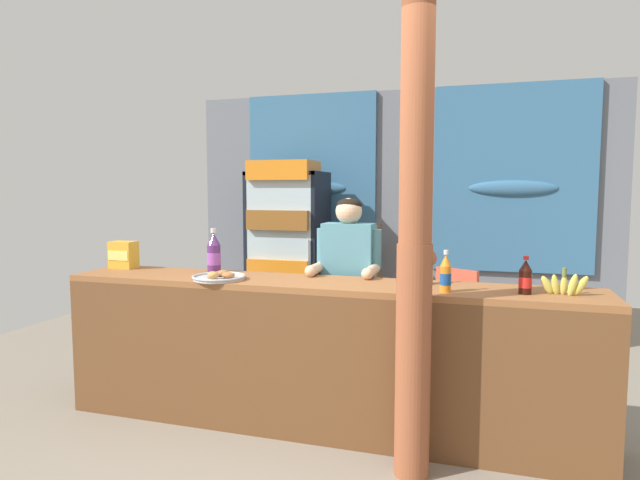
{
  "coord_description": "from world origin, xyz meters",
  "views": [
    {
      "loc": [
        0.95,
        -2.75,
        1.57
      ],
      "look_at": [
        -0.13,
        0.76,
        1.23
      ],
      "focal_mm": 30.18,
      "sensor_mm": 36.0,
      "label": 1
    }
  ],
  "objects_px": {
    "soda_bottle_grape_soda": "(214,254)",
    "bottle_shelf_rack": "(357,279)",
    "drink_fridge": "(287,241)",
    "pastry_tray": "(219,277)",
    "banana_bunch": "(565,285)",
    "soda_bottle_cola": "(525,278)",
    "snack_box_choco_powder": "(123,255)",
    "stall_counter": "(314,343)",
    "soda_bottle_orange_soda": "(446,274)",
    "timber_post": "(415,254)",
    "plastic_lawn_chair": "(463,307)",
    "soda_bottle_iced_tea": "(428,271)",
    "shopkeeper": "(348,277)"
  },
  "relations": [
    {
      "from": "soda_bottle_grape_soda",
      "to": "bottle_shelf_rack",
      "type": "bearing_deg",
      "value": 74.62
    },
    {
      "from": "drink_fridge",
      "to": "bottle_shelf_rack",
      "type": "xyz_separation_m",
      "value": [
        0.72,
        0.21,
        -0.41
      ]
    },
    {
      "from": "pastry_tray",
      "to": "banana_bunch",
      "type": "bearing_deg",
      "value": 3.01
    },
    {
      "from": "drink_fridge",
      "to": "soda_bottle_cola",
      "type": "height_order",
      "value": "drink_fridge"
    },
    {
      "from": "bottle_shelf_rack",
      "to": "snack_box_choco_powder",
      "type": "bearing_deg",
      "value": -122.27
    },
    {
      "from": "stall_counter",
      "to": "soda_bottle_orange_soda",
      "type": "distance_m",
      "value": 0.94
    },
    {
      "from": "timber_post",
      "to": "plastic_lawn_chair",
      "type": "relative_size",
      "value": 2.99
    },
    {
      "from": "bottle_shelf_rack",
      "to": "soda_bottle_cola",
      "type": "bearing_deg",
      "value": -56.53
    },
    {
      "from": "soda_bottle_iced_tea",
      "to": "plastic_lawn_chair",
      "type": "bearing_deg",
      "value": 84.35
    },
    {
      "from": "timber_post",
      "to": "shopkeeper",
      "type": "relative_size",
      "value": 1.7
    },
    {
      "from": "shopkeeper",
      "to": "snack_box_choco_powder",
      "type": "relative_size",
      "value": 7.42
    },
    {
      "from": "timber_post",
      "to": "pastry_tray",
      "type": "bearing_deg",
      "value": 167.5
    },
    {
      "from": "soda_bottle_cola",
      "to": "soda_bottle_orange_soda",
      "type": "distance_m",
      "value": 0.45
    },
    {
      "from": "bottle_shelf_rack",
      "to": "plastic_lawn_chair",
      "type": "height_order",
      "value": "bottle_shelf_rack"
    },
    {
      "from": "stall_counter",
      "to": "shopkeeper",
      "type": "bearing_deg",
      "value": 80.84
    },
    {
      "from": "soda_bottle_cola",
      "to": "pastry_tray",
      "type": "bearing_deg",
      "value": -177.73
    },
    {
      "from": "stall_counter",
      "to": "soda_bottle_grape_soda",
      "type": "bearing_deg",
      "value": 162.39
    },
    {
      "from": "soda_bottle_orange_soda",
      "to": "banana_bunch",
      "type": "xyz_separation_m",
      "value": [
        0.65,
        0.11,
        -0.05
      ]
    },
    {
      "from": "stall_counter",
      "to": "soda_bottle_grape_soda",
      "type": "xyz_separation_m",
      "value": [
        -0.85,
        0.27,
        0.51
      ]
    },
    {
      "from": "timber_post",
      "to": "snack_box_choco_powder",
      "type": "xyz_separation_m",
      "value": [
        -2.27,
        0.56,
        -0.15
      ]
    },
    {
      "from": "stall_counter",
      "to": "snack_box_choco_powder",
      "type": "distance_m",
      "value": 1.69
    },
    {
      "from": "shopkeeper",
      "to": "soda_bottle_iced_tea",
      "type": "height_order",
      "value": "shopkeeper"
    },
    {
      "from": "shopkeeper",
      "to": "soda_bottle_grape_soda",
      "type": "distance_m",
      "value": 0.98
    },
    {
      "from": "soda_bottle_orange_soda",
      "to": "banana_bunch",
      "type": "relative_size",
      "value": 0.9
    },
    {
      "from": "drink_fridge",
      "to": "pastry_tray",
      "type": "distance_m",
      "value": 2.19
    },
    {
      "from": "shopkeeper",
      "to": "soda_bottle_cola",
      "type": "bearing_deg",
      "value": -22.56
    },
    {
      "from": "timber_post",
      "to": "soda_bottle_orange_soda",
      "type": "height_order",
      "value": "timber_post"
    },
    {
      "from": "plastic_lawn_chair",
      "to": "snack_box_choco_powder",
      "type": "xyz_separation_m",
      "value": [
        -2.45,
        -1.64,
        0.59
      ]
    },
    {
      "from": "soda_bottle_iced_tea",
      "to": "snack_box_choco_powder",
      "type": "xyz_separation_m",
      "value": [
        -2.28,
        0.02,
        0.02
      ]
    },
    {
      "from": "timber_post",
      "to": "stall_counter",
      "type": "bearing_deg",
      "value": 154.89
    },
    {
      "from": "soda_bottle_orange_soda",
      "to": "snack_box_choco_powder",
      "type": "distance_m",
      "value": 2.42
    },
    {
      "from": "drink_fridge",
      "to": "soda_bottle_grape_soda",
      "type": "xyz_separation_m",
      "value": [
        0.14,
        -1.88,
        0.08
      ]
    },
    {
      "from": "bottle_shelf_rack",
      "to": "soda_bottle_orange_soda",
      "type": "bearing_deg",
      "value": -65.49
    },
    {
      "from": "snack_box_choco_powder",
      "to": "pastry_tray",
      "type": "xyz_separation_m",
      "value": [
        0.95,
        -0.27,
        -0.08
      ]
    },
    {
      "from": "drink_fridge",
      "to": "soda_bottle_iced_tea",
      "type": "bearing_deg",
      "value": -49.04
    },
    {
      "from": "plastic_lawn_chair",
      "to": "soda_bottle_iced_tea",
      "type": "relative_size",
      "value": 4.26
    },
    {
      "from": "soda_bottle_grape_soda",
      "to": "soda_bottle_iced_tea",
      "type": "xyz_separation_m",
      "value": [
        1.53,
        -0.04,
        -0.05
      ]
    },
    {
      "from": "plastic_lawn_chair",
      "to": "pastry_tray",
      "type": "distance_m",
      "value": 2.48
    },
    {
      "from": "shopkeeper",
      "to": "snack_box_choco_powder",
      "type": "height_order",
      "value": "shopkeeper"
    },
    {
      "from": "stall_counter",
      "to": "plastic_lawn_chair",
      "type": "height_order",
      "value": "stall_counter"
    },
    {
      "from": "timber_post",
      "to": "pastry_tray",
      "type": "height_order",
      "value": "timber_post"
    },
    {
      "from": "drink_fridge",
      "to": "bottle_shelf_rack",
      "type": "distance_m",
      "value": 0.85
    },
    {
      "from": "stall_counter",
      "to": "plastic_lawn_chair",
      "type": "bearing_deg",
      "value": 65.84
    },
    {
      "from": "soda_bottle_cola",
      "to": "soda_bottle_orange_soda",
      "type": "bearing_deg",
      "value": -170.86
    },
    {
      "from": "drink_fridge",
      "to": "shopkeeper",
      "type": "relative_size",
      "value": 1.24
    },
    {
      "from": "soda_bottle_orange_soda",
      "to": "pastry_tray",
      "type": "bearing_deg",
      "value": -179.82
    },
    {
      "from": "soda_bottle_cola",
      "to": "banana_bunch",
      "type": "bearing_deg",
      "value": 9.58
    },
    {
      "from": "soda_bottle_cola",
      "to": "soda_bottle_iced_tea",
      "type": "bearing_deg",
      "value": 163.41
    },
    {
      "from": "shopkeeper",
      "to": "soda_bottle_iced_tea",
      "type": "xyz_separation_m",
      "value": [
        0.6,
        -0.31,
        0.11
      ]
    },
    {
      "from": "shopkeeper",
      "to": "stall_counter",
      "type": "bearing_deg",
      "value": -99.16
    }
  ]
}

